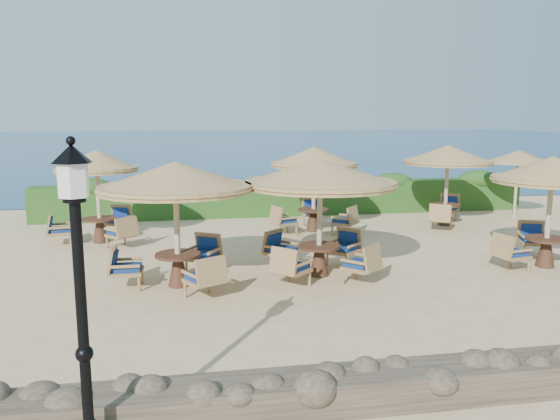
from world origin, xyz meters
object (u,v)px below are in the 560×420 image
object	(u,v)px
cafe_set_3	(97,181)
cafe_set_2	(551,188)
lamp_post	(82,321)
cafe_set_1	(320,190)
cafe_set_4	(314,171)
cafe_set_0	(176,193)
cafe_set_5	(448,164)
extra_parasol	(518,157)

from	to	relation	value
cafe_set_3	cafe_set_2	bearing A→B (deg)	-22.47
cafe_set_3	lamp_post	bearing A→B (deg)	-82.43
lamp_post	cafe_set_2	size ratio (longest dim) A/B	1.17
cafe_set_1	cafe_set_4	distance (m)	4.89
cafe_set_0	cafe_set_2	bearing A→B (deg)	0.19
cafe_set_2	cafe_set_5	distance (m)	5.19
cafe_set_0	cafe_set_1	size ratio (longest dim) A/B	0.94
extra_parasol	cafe_set_2	xyz separation A→B (m)	(-3.07, -6.01, -0.27)
lamp_post	cafe_set_2	bearing A→B (deg)	32.13
cafe_set_2	cafe_set_0	bearing A→B (deg)	-179.81
extra_parasol	cafe_set_2	bearing A→B (deg)	-117.03
lamp_post	cafe_set_3	size ratio (longest dim) A/B	1.21
lamp_post	cafe_set_5	bearing A→B (deg)	49.54
cafe_set_0	cafe_set_1	xyz separation A→B (m)	(3.14, 0.24, -0.04)
cafe_set_0	cafe_set_5	bearing A→B (deg)	31.00
cafe_set_4	lamp_post	bearing A→B (deg)	-114.43
cafe_set_4	cafe_set_2	bearing A→B (deg)	-47.80
cafe_set_3	cafe_set_5	size ratio (longest dim) A/B	0.94
cafe_set_0	cafe_set_2	distance (m)	8.68
cafe_set_1	cafe_set_5	world-z (taller)	same
extra_parasol	cafe_set_1	xyz separation A→B (m)	(-8.61, -5.80, -0.21)
cafe_set_3	cafe_set_5	distance (m)	10.95
lamp_post	cafe_set_1	bearing A→B (deg)	57.24
cafe_set_0	cafe_set_2	xyz separation A→B (m)	(8.68, 0.03, -0.09)
cafe_set_1	cafe_set_2	world-z (taller)	same
lamp_post	cafe_set_3	xyz separation A→B (m)	(-1.40, 10.51, 0.22)
cafe_set_4	cafe_set_5	distance (m)	4.54
cafe_set_1	cafe_set_3	distance (m)	6.90
cafe_set_3	extra_parasol	bearing A→B (deg)	6.09
cafe_set_2	lamp_post	bearing A→B (deg)	-147.87
extra_parasol	cafe_set_1	size ratio (longest dim) A/B	0.70
cafe_set_2	cafe_set_5	size ratio (longest dim) A/B	0.97
lamp_post	cafe_set_0	size ratio (longest dim) A/B	1.02
cafe_set_1	cafe_set_4	size ratio (longest dim) A/B	1.23
cafe_set_0	cafe_set_4	world-z (taller)	same
cafe_set_5	extra_parasol	bearing A→B (deg)	15.09
cafe_set_1	cafe_set_2	bearing A→B (deg)	-2.23
cafe_set_2	cafe_set_5	xyz separation A→B (m)	(-0.01, 5.19, 0.13)
cafe_set_2	cafe_set_5	world-z (taller)	same
cafe_set_4	cafe_set_0	bearing A→B (deg)	-129.45
cafe_set_1	cafe_set_5	xyz separation A→B (m)	(5.54, 4.97, 0.07)
cafe_set_4	cafe_set_3	bearing A→B (deg)	-175.65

